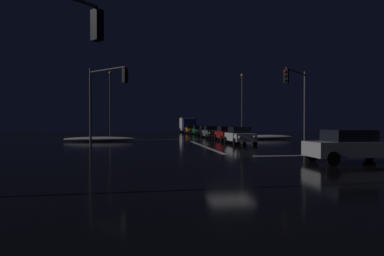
% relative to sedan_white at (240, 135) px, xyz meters
% --- Properties ---
extents(ground, '(120.00, 120.00, 0.10)m').
position_rel_sedan_white_xyz_m(ground, '(-3.66, -10.63, -0.85)').
color(ground, black).
extents(stop_line_north, '(0.35, 14.98, 0.01)m').
position_rel_sedan_white_xyz_m(stop_line_north, '(-3.66, -1.91, -0.80)').
color(stop_line_north, white).
rests_on(stop_line_north, ground).
extents(centre_line_ns, '(22.00, 0.15, 0.01)m').
position_rel_sedan_white_xyz_m(centre_line_ns, '(-3.66, 9.69, -0.80)').
color(centre_line_ns, yellow).
rests_on(centre_line_ns, ground).
extents(crosswalk_bar_east, '(14.98, 0.40, 0.01)m').
position_rel_sedan_white_xyz_m(crosswalk_bar_east, '(5.16, -10.63, -0.80)').
color(crosswalk_bar_east, white).
rests_on(crosswalk_bar_east, ground).
extents(snow_bank_left_curb, '(7.42, 1.50, 0.49)m').
position_rel_sedan_white_xyz_m(snow_bank_left_curb, '(-13.18, 6.78, -0.56)').
color(snow_bank_left_curb, white).
rests_on(snow_bank_left_curb, ground).
extents(snow_bank_right_curb, '(6.57, 1.50, 0.52)m').
position_rel_sedan_white_xyz_m(snow_bank_right_curb, '(5.86, 8.74, -0.54)').
color(snow_bank_right_curb, white).
rests_on(snow_bank_right_curb, ground).
extents(sedan_white, '(2.02, 4.33, 1.57)m').
position_rel_sedan_white_xyz_m(sedan_white, '(0.00, 0.00, 0.00)').
color(sedan_white, silver).
rests_on(sedan_white, ground).
extents(sedan_red, '(2.02, 4.33, 1.57)m').
position_rel_sedan_white_xyz_m(sedan_red, '(0.30, 5.99, 0.00)').
color(sedan_red, maroon).
rests_on(sedan_red, ground).
extents(sedan_gray, '(2.02, 4.33, 1.57)m').
position_rel_sedan_white_xyz_m(sedan_gray, '(-0.12, 12.22, 0.00)').
color(sedan_gray, slate).
rests_on(sedan_gray, ground).
extents(sedan_black, '(2.02, 4.33, 1.57)m').
position_rel_sedan_white_xyz_m(sedan_black, '(0.41, 18.79, 0.00)').
color(sedan_black, black).
rests_on(sedan_black, ground).
extents(sedan_green, '(2.02, 4.33, 1.57)m').
position_rel_sedan_white_xyz_m(sedan_green, '(0.34, 24.90, 0.00)').
color(sedan_green, '#14512D').
rests_on(sedan_green, ground).
extents(sedan_orange, '(2.02, 4.33, 1.57)m').
position_rel_sedan_white_xyz_m(sedan_orange, '(-0.06, 30.92, 0.00)').
color(sedan_orange, '#C66014').
rests_on(sedan_orange, ground).
extents(box_truck, '(2.68, 8.28, 3.08)m').
position_rel_sedan_white_xyz_m(box_truck, '(-0.03, 37.53, 0.91)').
color(box_truck, navy).
rests_on(box_truck, ground).
extents(sedan_silver_crossing, '(4.33, 2.02, 1.57)m').
position_rel_sedan_white_xyz_m(sedan_silver_crossing, '(1.22, -14.37, 0.00)').
color(sedan_silver_crossing, '#B7B7BC').
rests_on(sedan_silver_crossing, ground).
extents(traffic_signal_nw, '(3.22, 3.22, 6.28)m').
position_rel_sedan_white_xyz_m(traffic_signal_nw, '(-11.54, -2.75, 3.53)').
color(traffic_signal_nw, '#4C4C51').
rests_on(traffic_signal_nw, ground).
extents(traffic_signal_sw, '(3.07, 3.07, 6.14)m').
position_rel_sedan_white_xyz_m(traffic_signal_sw, '(-11.60, -18.56, 3.43)').
color(traffic_signal_sw, '#4C4C51').
rests_on(traffic_signal_sw, ground).
extents(traffic_signal_ne, '(3.47, 3.47, 6.43)m').
position_rel_sedan_white_xyz_m(traffic_signal_ne, '(4.12, -2.84, 3.65)').
color(traffic_signal_ne, '#4C4C51').
rests_on(traffic_signal_ne, ground).
extents(streetlamp_left_far, '(0.44, 0.44, 9.42)m').
position_rel_sedan_white_xyz_m(streetlamp_left_far, '(-13.48, 19.69, 4.61)').
color(streetlamp_left_far, '#424247').
rests_on(streetlamp_left_far, ground).
extents(streetlamp_right_far, '(0.44, 0.44, 9.48)m').
position_rel_sedan_white_xyz_m(streetlamp_right_far, '(6.16, 19.69, 4.64)').
color(streetlamp_right_far, '#424247').
rests_on(streetlamp_right_far, ground).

